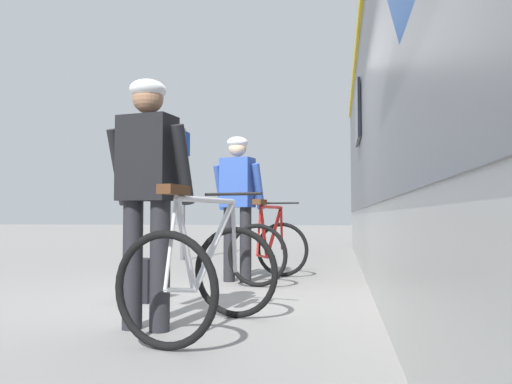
{
  "coord_description": "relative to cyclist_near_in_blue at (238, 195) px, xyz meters",
  "views": [
    {
      "loc": [
        1.1,
        -4.6,
        0.79
      ],
      "look_at": [
        0.22,
        0.65,
        1.05
      ],
      "focal_mm": 35.08,
      "sensor_mm": 36.0,
      "label": 1
    }
  ],
  "objects": [
    {
      "name": "cyclist_far_in_dark",
      "position": [
        -0.12,
        -2.6,
        0.0
      ],
      "size": [
        0.65,
        0.38,
        1.76
      ],
      "color": "#232328",
      "rests_on": "ground"
    },
    {
      "name": "platform_sign_post",
      "position": [
        -1.59,
        2.81,
        0.57
      ],
      "size": [
        0.08,
        0.7,
        2.4
      ],
      "color": "#595B60",
      "rests_on": "ground"
    },
    {
      "name": "backpack_on_platform",
      "position": [
        -0.61,
        -1.52,
        -0.85
      ],
      "size": [
        0.31,
        0.23,
        0.4
      ],
      "primitive_type": "cube",
      "rotation": [
        0.0,
        0.0,
        -0.2
      ],
      "color": "black",
      "rests_on": "ground"
    },
    {
      "name": "bicycle_near_red",
      "position": [
        0.39,
        0.11,
        -0.65
      ],
      "size": [
        0.88,
        1.17,
        0.99
      ],
      "color": "black",
      "rests_on": "ground"
    },
    {
      "name": "ground_plane",
      "position": [
        0.12,
        -1.35,
        -1.05
      ],
      "size": [
        80.0,
        80.0,
        0.0
      ],
      "primitive_type": "plane",
      "color": "gray"
    },
    {
      "name": "bicycle_far_silver",
      "position": [
        0.3,
        -2.59,
        -0.65
      ],
      "size": [
        0.92,
        1.2,
        0.99
      ],
      "color": "black",
      "rests_on": "ground"
    },
    {
      "name": "cyclist_near_in_blue",
      "position": [
        0.0,
        0.0,
        0.0
      ],
      "size": [
        0.66,
        0.4,
        1.76
      ],
      "color": "#232328",
      "rests_on": "ground"
    }
  ]
}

